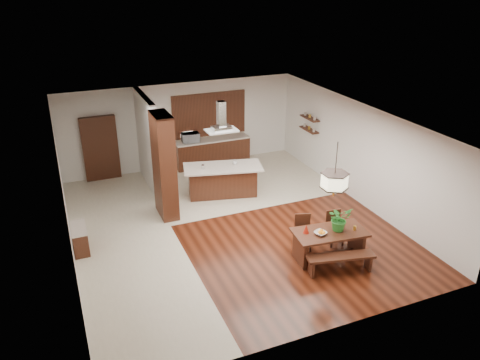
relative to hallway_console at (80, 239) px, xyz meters
name	(u,v)px	position (x,y,z in m)	size (l,w,h in m)	color
room_shell	(229,152)	(3.81, -0.20, 1.75)	(9.00, 9.04, 2.92)	#331309
tile_hallway	(127,245)	(1.06, -0.20, -0.31)	(2.50, 9.00, 0.01)	beige
tile_kitchen	(237,181)	(5.06, 2.30, -0.31)	(5.50, 4.00, 0.01)	beige
soffit_band	(229,121)	(3.81, -0.20, 2.57)	(8.00, 9.00, 0.02)	#38170E
partition_pier	(164,166)	(2.41, 1.00, 1.14)	(0.45, 1.00, 2.90)	black
partition_stub	(147,142)	(2.41, 3.10, 1.14)	(0.18, 2.40, 2.90)	silver
hallway_console	(80,239)	(0.00, 0.00, 0.00)	(0.37, 0.88, 0.63)	black
hallway_doorway	(100,149)	(1.11, 4.20, 0.74)	(1.10, 0.20, 2.10)	black
rear_counter	(212,152)	(4.81, 4.00, 0.16)	(2.60, 0.62, 0.95)	black
kitchen_window	(209,114)	(4.81, 4.26, 1.44)	(2.60, 0.08, 1.50)	#A97232
shelf_lower	(309,130)	(7.68, 2.40, 1.08)	(0.26, 0.90, 0.04)	black
shelf_upper	(310,118)	(7.68, 2.40, 1.49)	(0.26, 0.90, 0.04)	black
dining_table	(329,238)	(5.38, -2.57, 0.21)	(1.78, 1.04, 0.71)	black
dining_bench	(340,264)	(5.31, -3.18, -0.10)	(1.54, 0.34, 0.43)	black
dining_chair_left	(303,233)	(5.02, -2.01, 0.12)	(0.39, 0.39, 0.87)	black
dining_chair_right	(335,228)	(5.86, -2.11, 0.12)	(0.38, 0.38, 0.86)	black
pendant_lantern	(335,170)	(5.38, -2.57, 1.93)	(0.64, 0.64, 1.31)	#F2E9B9
foliage_plant	(339,219)	(5.60, -2.59, 0.69)	(0.53, 0.46, 0.59)	#277426
fruit_bowl	(320,233)	(5.10, -2.61, 0.43)	(0.27, 0.27, 0.07)	beige
napkin_cone	(306,229)	(4.83, -2.42, 0.50)	(0.13, 0.13, 0.21)	#9E190B
gold_ornament	(355,228)	(5.95, -2.74, 0.44)	(0.07, 0.07, 0.10)	gold
kitchen_island	(222,180)	(4.27, 1.57, 0.17)	(2.47, 1.50, 0.95)	black
range_hood	(221,116)	(4.27, 1.58, 2.15)	(0.90, 0.55, 0.87)	silver
island_cup	(235,163)	(4.66, 1.52, 0.69)	(0.13, 0.13, 0.10)	silver
microwave	(190,138)	(4.03, 3.97, 0.79)	(0.57, 0.39, 0.32)	silver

